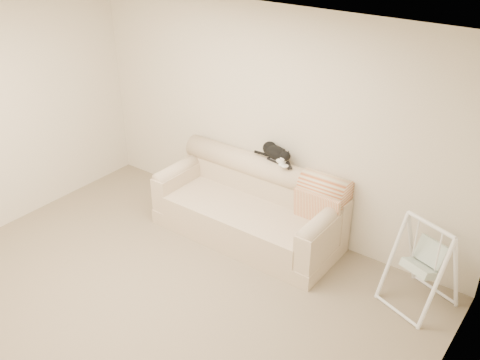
% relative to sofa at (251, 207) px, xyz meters
% --- Properties ---
extents(ground_plane, '(5.00, 5.00, 0.00)m').
position_rel_sofa_xyz_m(ground_plane, '(-0.01, -1.62, -0.35)').
color(ground_plane, '#7E6F59').
rests_on(ground_plane, ground).
extents(room_shell, '(5.04, 4.04, 2.60)m').
position_rel_sofa_xyz_m(room_shell, '(-0.01, -1.62, 1.18)').
color(room_shell, beige).
rests_on(room_shell, ground).
extents(sofa, '(2.20, 0.93, 0.90)m').
position_rel_sofa_xyz_m(sofa, '(0.00, 0.00, 0.00)').
color(sofa, '#CAB092').
rests_on(sofa, ground).
extents(remote_a, '(0.18, 0.07, 0.03)m').
position_rel_sofa_xyz_m(remote_a, '(0.15, 0.25, 0.56)').
color(remote_a, black).
rests_on(remote_a, sofa).
extents(remote_b, '(0.16, 0.15, 0.02)m').
position_rel_sofa_xyz_m(remote_b, '(0.34, 0.23, 0.56)').
color(remote_b, black).
rests_on(remote_b, sofa).
extents(tuxedo_cat, '(0.53, 0.31, 0.21)m').
position_rel_sofa_xyz_m(tuxedo_cat, '(0.16, 0.26, 0.65)').
color(tuxedo_cat, black).
rests_on(tuxedo_cat, sofa).
extents(throw_blanket, '(0.54, 0.38, 0.58)m').
position_rel_sofa_xyz_m(throw_blanket, '(0.81, 0.23, 0.37)').
color(throw_blanket, '#C16031').
rests_on(throw_blanket, sofa).
extents(baby_swing, '(0.74, 0.76, 0.93)m').
position_rel_sofa_xyz_m(baby_swing, '(2.03, -0.01, 0.11)').
color(baby_swing, white).
rests_on(baby_swing, ground).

